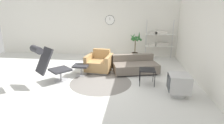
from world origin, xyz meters
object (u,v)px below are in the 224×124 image
Objects in this scene: couch_low at (135,66)px; potted_plant at (135,46)px; lounge_chair at (48,62)px; ottoman at (81,67)px; armchair_red at (99,63)px; side_table at (147,71)px; crt_television at (179,84)px; shelf_unit at (159,39)px.

potted_plant is (0.00, 1.88, 0.38)m from couch_low.
lounge_chair reaches higher than ottoman.
couch_low is (1.28, 0.03, -0.06)m from armchair_red.
lounge_chair is 1.17m from ottoman.
armchair_red is at bearing -14.52° from couch_low.
potted_plant is (-0.36, 2.94, 0.19)m from side_table.
armchair_red is at bearing 57.16° from crt_television.
shelf_unit is (-0.05, 3.80, 0.56)m from crt_television.
potted_plant reaches higher than armchair_red.
shelf_unit is at bearing -132.83° from couch_low.
armchair_red is 2.08× the size of side_table.
armchair_red is 0.56× the size of couch_low.
side_table is 3.27m from shelf_unit.
side_table is 0.81× the size of crt_television.
armchair_red reaches higher than side_table.
crt_television is (0.76, -0.65, -0.11)m from side_table.
couch_low is 0.98× the size of shelf_unit.
side_table is 0.26× the size of shelf_unit.
shelf_unit is at bearing 77.31° from side_table.
lounge_chair is 0.93× the size of potted_plant.
side_table is at bearing -12.64° from ottoman.
side_table is (2.89, 0.35, -0.27)m from lounge_chair.
ottoman is at bearing -126.59° from potted_plant.
armchair_red is 2.93m from crt_television.
armchair_red is at bearing -137.79° from shelf_unit.
potted_plant reaches higher than lounge_chair.
armchair_red is at bearing 45.00° from ottoman.
ottoman is 2.24m from side_table.
crt_television is 3.85m from shelf_unit.
crt_television is (1.12, -1.70, 0.09)m from couch_low.
couch_low is 2.45m from shelf_unit.
couch_low is (1.82, 0.56, -0.06)m from ottoman.
crt_television is at bearing 35.66° from lounge_chair.
armchair_red is 1.68× the size of crt_television.
lounge_chair is 2.93m from couch_low.
crt_television is 0.45× the size of potted_plant.
couch_low reaches higher than crt_television.
crt_television reaches higher than ottoman.
armchair_red reaches higher than crt_television.
lounge_chair is 3.68m from crt_television.
crt_television is (2.41, -1.67, 0.03)m from armchair_red.
couch_low reaches higher than side_table.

